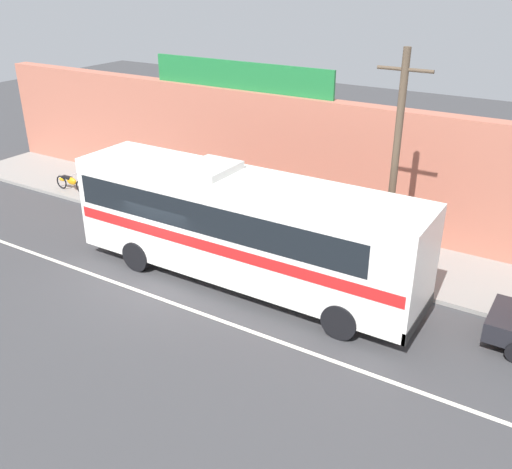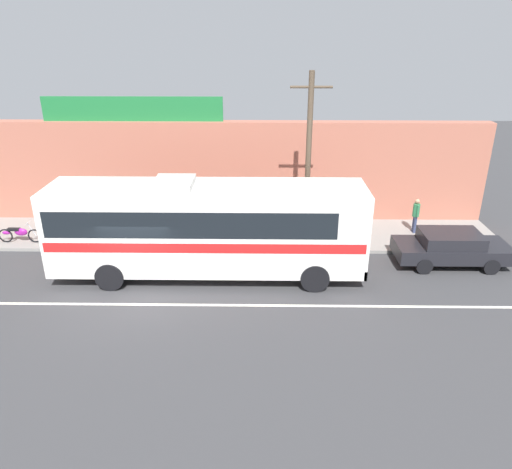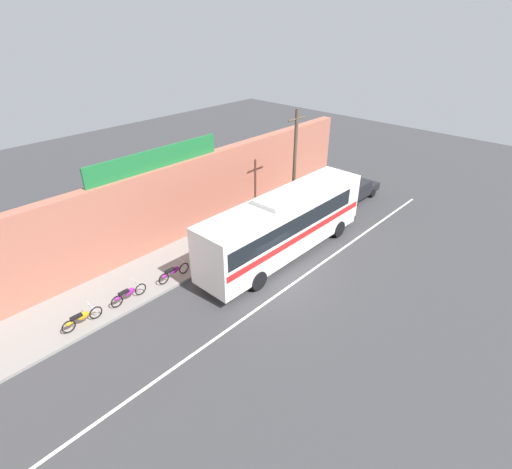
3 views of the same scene
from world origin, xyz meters
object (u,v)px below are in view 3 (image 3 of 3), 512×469
at_px(motorcycle_green, 81,318).
at_px(pedestrian_by_curb, 317,178).
at_px(motorcycle_blue, 128,294).
at_px(intercity_bus, 284,223).
at_px(utility_pole, 295,164).
at_px(motorcycle_red, 173,272).
at_px(parked_car, 354,190).

xyz_separation_m(motorcycle_green, pedestrian_by_curb, (19.80, 1.43, 0.50)).
bearing_deg(pedestrian_by_curb, motorcycle_blue, -175.37).
relative_size(intercity_bus, motorcycle_blue, 6.07).
height_order(utility_pole, motorcycle_red, utility_pole).
height_order(utility_pole, motorcycle_blue, utility_pole).
bearing_deg(intercity_bus, motorcycle_red, 156.78).
bearing_deg(parked_car, motorcycle_blue, 175.09).
bearing_deg(motorcycle_red, intercity_bus, -23.22).
bearing_deg(motorcycle_red, parked_car, -5.33).
distance_m(parked_car, utility_pole, 6.63).
xyz_separation_m(utility_pole, motorcycle_red, (-9.78, 0.08, -3.29)).
xyz_separation_m(parked_car, motorcycle_blue, (-18.06, 1.55, -0.17)).
bearing_deg(utility_pole, intercity_bus, -148.17).
height_order(motorcycle_red, pedestrian_by_curb, pedestrian_by_curb).
relative_size(motorcycle_blue, motorcycle_red, 0.99).
height_order(intercity_bus, motorcycle_red, intercity_bus).
bearing_deg(parked_car, motorcycle_red, 174.67).
distance_m(intercity_bus, motorcycle_red, 6.55).
xyz_separation_m(parked_car, motorcycle_red, (-15.47, 1.44, -0.17)).
distance_m(motorcycle_red, pedestrian_by_curb, 14.98).
height_order(intercity_bus, parked_car, intercity_bus).
relative_size(utility_pole, pedestrian_by_curb, 4.50).
xyz_separation_m(parked_car, pedestrian_by_curb, (-0.58, 2.97, 0.32)).
height_order(utility_pole, pedestrian_by_curb, utility_pole).
bearing_deg(intercity_bus, pedestrian_by_curb, 24.09).
relative_size(motorcycle_blue, pedestrian_by_curb, 1.19).
relative_size(utility_pole, motorcycle_green, 3.84).
height_order(intercity_bus, motorcycle_green, intercity_bus).
xyz_separation_m(intercity_bus, parked_car, (9.62, 1.07, -1.33)).
height_order(motorcycle_green, motorcycle_red, same).
height_order(parked_car, motorcycle_red, parked_car).
relative_size(intercity_bus, utility_pole, 1.61).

